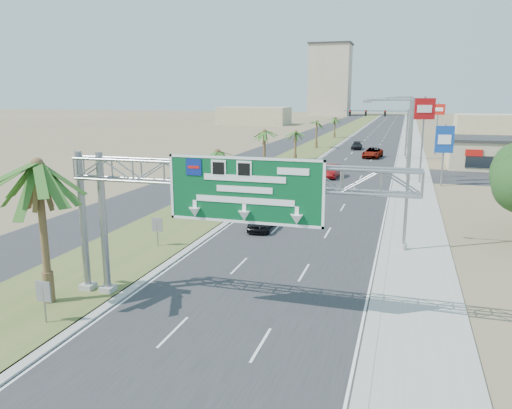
{
  "coord_description": "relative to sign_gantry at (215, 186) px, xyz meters",
  "views": [
    {
      "loc": [
        7.27,
        -11.19,
        10.13
      ],
      "look_at": [
        -0.53,
        14.67,
        4.2
      ],
      "focal_mm": 35.0,
      "sensor_mm": 36.0,
      "label": 1
    }
  ],
  "objects": [
    {
      "name": "palm_near",
      "position": [
        -8.14,
        -1.93,
        0.87
      ],
      "size": [
        5.7,
        5.7,
        8.35
      ],
      "color": "brown",
      "rests_on": "ground"
    },
    {
      "name": "building_distant_left",
      "position": [
        -43.94,
        150.07,
        -3.06
      ],
      "size": [
        24.0,
        14.0,
        6.0
      ],
      "primitive_type": "cube",
      "color": "tan",
      "rests_on": "ground"
    },
    {
      "name": "car_far",
      "position": [
        -0.73,
        75.72,
        -5.37
      ],
      "size": [
        2.02,
        4.78,
        1.38
      ],
      "primitive_type": "imported",
      "rotation": [
        0.0,
        0.0,
        0.02
      ],
      "color": "black",
      "rests_on": "ground"
    },
    {
      "name": "palm_row_e",
      "position": [
        -8.44,
        75.07,
        -0.97
      ],
      "size": [
        3.99,
        3.99,
        6.15
      ],
      "color": "brown",
      "rests_on": "ground"
    },
    {
      "name": "pole_sign_red_far",
      "position": [
        13.19,
        70.96,
        0.96
      ],
      "size": [
        2.22,
        0.71,
        8.86
      ],
      "color": "gray",
      "rests_on": "ground"
    },
    {
      "name": "streetlight_near",
      "position": [
        8.36,
        12.07,
        -1.36
      ],
      "size": [
        3.27,
        0.44,
        10.0
      ],
      "color": "gray",
      "rests_on": "ground"
    },
    {
      "name": "median_grass",
      "position": [
        -8.94,
        100.07,
        -6.0
      ],
      "size": [
        7.0,
        300.0,
        0.12
      ],
      "primitive_type": "cube",
      "color": "#4E602A",
      "rests_on": "ground"
    },
    {
      "name": "signal_mast",
      "position": [
        6.23,
        62.05,
        -1.21
      ],
      "size": [
        10.28,
        0.71,
        8.0
      ],
      "color": "gray",
      "rests_on": "ground"
    },
    {
      "name": "palm_row_f",
      "position": [
        -8.44,
        100.07,
        -1.35
      ],
      "size": [
        3.99,
        3.99,
        5.75
      ],
      "color": "brown",
      "rests_on": "ground"
    },
    {
      "name": "building_distant_right",
      "position": [
        31.06,
        130.07,
        -3.56
      ],
      "size": [
        20.0,
        12.0,
        5.0
      ],
      "primitive_type": "cube",
      "color": "tan",
      "rests_on": "ground"
    },
    {
      "name": "sidewalk_right",
      "position": [
        9.56,
        100.07,
        -6.01
      ],
      "size": [
        4.0,
        300.0,
        0.1
      ],
      "primitive_type": "cube",
      "color": "#9E9B93",
      "rests_on": "ground"
    },
    {
      "name": "streetlight_far",
      "position": [
        8.36,
        78.07,
        -1.36
      ],
      "size": [
        3.27,
        0.44,
        10.0
      ],
      "color": "gray",
      "rests_on": "ground"
    },
    {
      "name": "tower_distant",
      "position": [
        -30.94,
        240.07,
        11.44
      ],
      "size": [
        20.0,
        16.0,
        35.0
      ],
      "primitive_type": "cube",
      "color": "tan",
      "rests_on": "ground"
    },
    {
      "name": "palm_row_b",
      "position": [
        -8.44,
        22.07,
        -1.16
      ],
      "size": [
        3.99,
        3.99,
        5.95
      ],
      "color": "brown",
      "rests_on": "ground"
    },
    {
      "name": "opposing_road",
      "position": [
        -15.94,
        100.07,
        -6.05
      ],
      "size": [
        8.0,
        300.0,
        0.02
      ],
      "primitive_type": "cube",
      "color": "#28282B",
      "rests_on": "ground"
    },
    {
      "name": "car_left_lane",
      "position": [
        -1.98,
        14.64,
        -5.33
      ],
      "size": [
        2.07,
        4.38,
        1.45
      ],
      "primitive_type": "imported",
      "rotation": [
        0.0,
        0.0,
        0.09
      ],
      "color": "black",
      "rests_on": "ground"
    },
    {
      "name": "car_mid_lane",
      "position": [
        -0.42,
        40.91,
        -5.24
      ],
      "size": [
        2.01,
        5.02,
        1.62
      ],
      "primitive_type": "imported",
      "rotation": [
        0.0,
        0.0,
        -0.06
      ],
      "color": "#67090A",
      "rests_on": "ground"
    },
    {
      "name": "streetlight_mid",
      "position": [
        8.36,
        42.07,
        -1.36
      ],
      "size": [
        3.27,
        0.44,
        10.0
      ],
      "color": "gray",
      "rests_on": "ground"
    },
    {
      "name": "palm_row_d",
      "position": [
        -8.44,
        56.07,
        -1.64
      ],
      "size": [
        3.99,
        3.99,
        5.45
      ],
      "color": "brown",
      "rests_on": "ground"
    },
    {
      "name": "car_right_lane",
      "position": [
        3.06,
        63.03,
        -5.24
      ],
      "size": [
        3.35,
        6.16,
        1.64
      ],
      "primitive_type": "imported",
      "rotation": [
        0.0,
        0.0,
        -0.11
      ],
      "color": "gray",
      "rests_on": "ground"
    },
    {
      "name": "sign_gantry",
      "position": [
        0.0,
        0.0,
        0.0
      ],
      "size": [
        16.75,
        1.24,
        7.5
      ],
      "color": "gray",
      "rests_on": "ground"
    },
    {
      "name": "median_signback_b",
      "position": [
        -7.44,
        8.07,
        -4.61
      ],
      "size": [
        0.75,
        0.08,
        2.08
      ],
      "color": "gray",
      "rests_on": "ground"
    },
    {
      "name": "pole_sign_blue",
      "position": [
        12.38,
        38.65,
        -1.0
      ],
      "size": [
        2.02,
        0.5,
        6.99
      ],
      "color": "gray",
      "rests_on": "ground"
    },
    {
      "name": "pole_sign_red_near",
      "position": [
        10.06,
        39.95,
        1.9
      ],
      "size": [
        2.37,
        1.04,
        10.01
      ],
      "color": "gray",
      "rests_on": "ground"
    },
    {
      "name": "palm_row_c",
      "position": [
        -8.44,
        38.07,
        -0.39
      ],
      "size": [
        3.99,
        3.99,
        6.75
      ],
      "color": "brown",
      "rests_on": "ground"
    },
    {
      "name": "median_signback_a",
      "position": [
        -6.74,
        -3.93,
        -4.61
      ],
      "size": [
        0.75,
        0.08,
        2.08
      ],
      "color": "gray",
      "rests_on": "ground"
    },
    {
      "name": "road",
      "position": [
        1.06,
        100.07,
        -6.05
      ],
      "size": [
        12.0,
        300.0,
        0.02
      ],
      "primitive_type": "cube",
      "color": "#28282B",
      "rests_on": "ground"
    }
  ]
}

